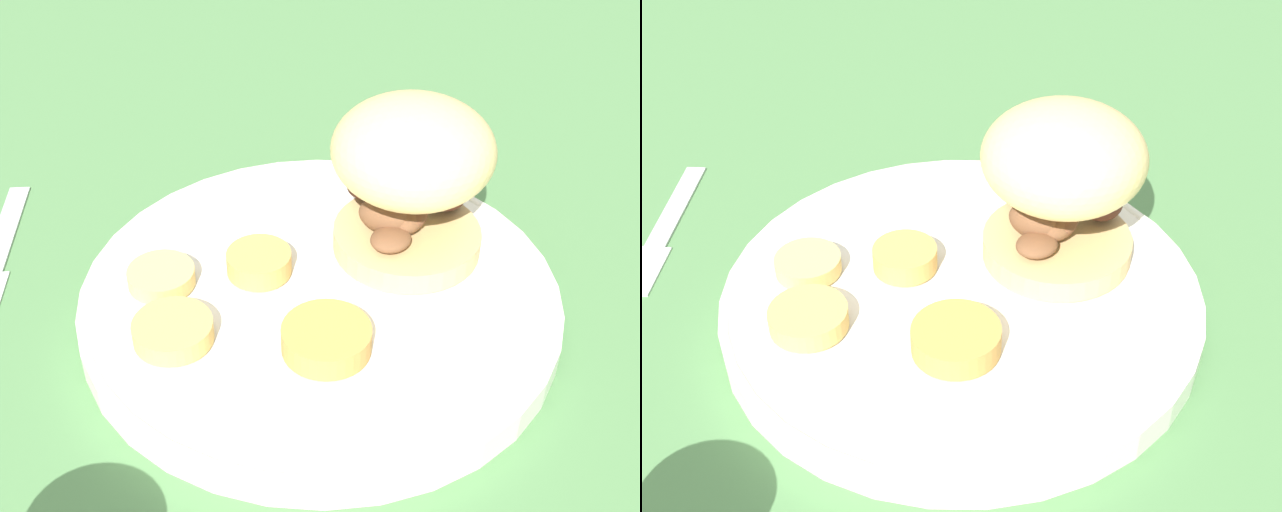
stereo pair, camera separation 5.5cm
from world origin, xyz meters
TOP-DOWN VIEW (x-y plane):
  - ground_plane at (0.00, 0.00)m, footprint 4.00×4.00m
  - dinner_plate at (0.00, 0.00)m, footprint 0.31×0.31m
  - sandwich at (-0.06, 0.04)m, footprint 0.11×0.10m
  - potato_round_0 at (-0.00, -0.04)m, footprint 0.04×0.04m
  - potato_round_1 at (0.05, 0.02)m, footprint 0.05×0.05m
  - potato_round_2 at (0.08, -0.06)m, footprint 0.05×0.05m
  - potato_round_3 at (0.03, -0.10)m, footprint 0.04×0.04m

SIDE VIEW (x-z plane):
  - ground_plane at x=0.00m, z-range 0.00..0.00m
  - dinner_plate at x=0.00m, z-range 0.00..0.02m
  - potato_round_3 at x=0.03m, z-range 0.02..0.03m
  - potato_round_2 at x=0.08m, z-range 0.02..0.04m
  - potato_round_0 at x=0.00m, z-range 0.02..0.04m
  - potato_round_1 at x=0.05m, z-range 0.02..0.04m
  - sandwich at x=-0.06m, z-range 0.03..0.14m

